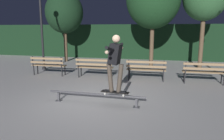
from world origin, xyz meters
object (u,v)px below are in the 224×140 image
object	(u,v)px
tree_far_left	(64,13)
park_bench_leftmost	(48,64)
park_bench_right_center	(146,68)
grind_rail	(96,96)
park_bench_rightmost	(204,70)
skateboarder	(115,59)
park_bench_left_center	(94,66)
lamp_post_left	(41,22)
skateboard	(115,92)

from	to	relation	value
tree_far_left	park_bench_leftmost	bearing A→B (deg)	-74.77
park_bench_right_center	grind_rail	bearing A→B (deg)	-110.08
grind_rail	park_bench_rightmost	size ratio (longest dim) A/B	1.76
park_bench_leftmost	tree_far_left	bearing A→B (deg)	105.23
park_bench_leftmost	park_bench_rightmost	distance (m)	6.68
park_bench_leftmost	skateboarder	bearing A→B (deg)	-39.04
park_bench_left_center	park_bench_leftmost	bearing A→B (deg)	180.00
grind_rail	lamp_post_left	bearing A→B (deg)	134.45
grind_rail	skateboarder	size ratio (longest dim) A/B	1.82
lamp_post_left	tree_far_left	bearing A→B (deg)	93.05
lamp_post_left	skateboard	bearing A→B (deg)	-42.06
skateboarder	tree_far_left	distance (m)	9.09
grind_rail	park_bench_leftmost	distance (m)	4.56
grind_rail	park_bench_right_center	bearing A→B (deg)	69.92
park_bench_right_center	skateboard	bearing A→B (deg)	-100.62
park_bench_left_center	tree_far_left	world-z (taller)	tree_far_left
skateboarder	lamp_post_left	xyz separation A→B (m)	(-4.86, 4.38, 1.16)
skateboarder	park_bench_leftmost	size ratio (longest dim) A/B	0.97
skateboard	park_bench_rightmost	bearing A→B (deg)	48.09
park_bench_leftmost	lamp_post_left	distance (m)	2.51
park_bench_left_center	park_bench_rightmost	distance (m)	4.45
skateboarder	park_bench_leftmost	bearing A→B (deg)	140.96
park_bench_leftmost	lamp_post_left	xyz separation A→B (m)	(-0.99, 1.25, 1.94)
park_bench_left_center	park_bench_right_center	bearing A→B (deg)	0.00
skateboard	tree_far_left	bearing A→B (deg)	124.27
skateboard	lamp_post_left	bearing A→B (deg)	137.94
park_bench_right_center	lamp_post_left	distance (m)	5.91
skateboarder	park_bench_leftmost	distance (m)	5.04
skateboarder	lamp_post_left	bearing A→B (deg)	137.95
skateboarder	skateboard	bearing A→B (deg)	175.39
skateboard	skateboarder	size ratio (longest dim) A/B	0.51
grind_rail	park_bench_rightmost	xyz separation A→B (m)	(3.37, 3.13, 0.29)
grind_rail	park_bench_rightmost	distance (m)	4.61
park_bench_leftmost	park_bench_rightmost	size ratio (longest dim) A/B	1.00
skateboarder	park_bench_right_center	distance (m)	3.28
skateboarder	park_bench_left_center	distance (m)	3.62
park_bench_leftmost	tree_far_left	xyz separation A→B (m)	(-1.15, 4.22, 2.60)
park_bench_leftmost	park_bench_rightmost	bearing A→B (deg)	0.00
tree_far_left	park_bench_rightmost	bearing A→B (deg)	-28.35
skateboard	park_bench_leftmost	world-z (taller)	park_bench_leftmost
skateboard	skateboarder	world-z (taller)	skateboarder
park_bench_rightmost	park_bench_right_center	bearing A→B (deg)	180.00
tree_far_left	park_bench_right_center	bearing A→B (deg)	-37.01
grind_rail	park_bench_leftmost	xyz separation A→B (m)	(-3.30, 3.13, 0.29)
park_bench_leftmost	park_bench_right_center	bearing A→B (deg)	0.00
tree_far_left	lamp_post_left	world-z (taller)	tree_far_left
skateboarder	lamp_post_left	size ratio (longest dim) A/B	0.40
park_bench_rightmost	grind_rail	bearing A→B (deg)	-137.09
park_bench_rightmost	lamp_post_left	world-z (taller)	lamp_post_left
grind_rail	skateboard	distance (m)	0.58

